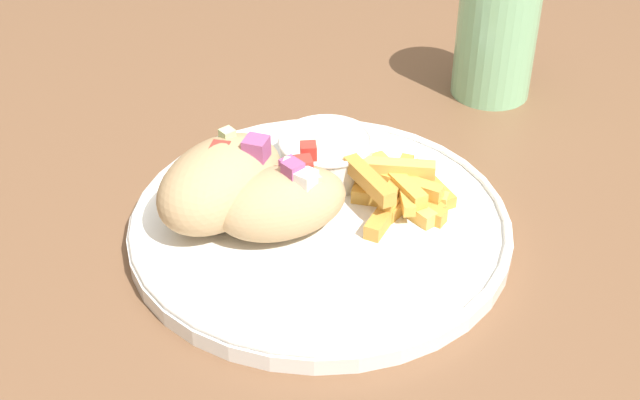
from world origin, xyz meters
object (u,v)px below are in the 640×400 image
at_px(plate, 320,225).
at_px(sauce_ramekin, 327,153).
at_px(fries_pile, 399,190).
at_px(water_glass, 495,44).
at_px(pita_sandwich_far, 221,182).
at_px(pita_sandwich_near, 282,201).

bearing_deg(plate, sauce_ramekin, 75.53).
bearing_deg(plate, fries_pile, 11.34).
height_order(plate, water_glass, water_glass).
relative_size(plate, sauce_ramekin, 3.71).
xyz_separation_m(plate, fries_pile, (0.07, 0.01, 0.02)).
distance_m(fries_pile, sauce_ramekin, 0.07).
bearing_deg(pita_sandwich_far, water_glass, -14.08).
distance_m(pita_sandwich_near, water_glass, 0.31).
relative_size(pita_sandwich_far, sauce_ramekin, 1.73).
bearing_deg(fries_pile, sauce_ramekin, 133.23).
height_order(pita_sandwich_near, pita_sandwich_far, pita_sandwich_far).
bearing_deg(fries_pile, plate, -168.66).
height_order(pita_sandwich_far, sauce_ramekin, pita_sandwich_far).
bearing_deg(water_glass, sauce_ramekin, -145.14).
bearing_deg(pita_sandwich_far, plate, -61.34).
distance_m(plate, water_glass, 0.29).
relative_size(pita_sandwich_near, water_glass, 0.99).
distance_m(pita_sandwich_far, fries_pile, 0.14).
distance_m(plate, pita_sandwich_far, 0.09).
xyz_separation_m(plate, water_glass, (0.21, 0.20, 0.04)).
xyz_separation_m(pita_sandwich_near, fries_pile, (0.10, 0.02, -0.01)).
relative_size(fries_pile, sauce_ramekin, 1.21).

